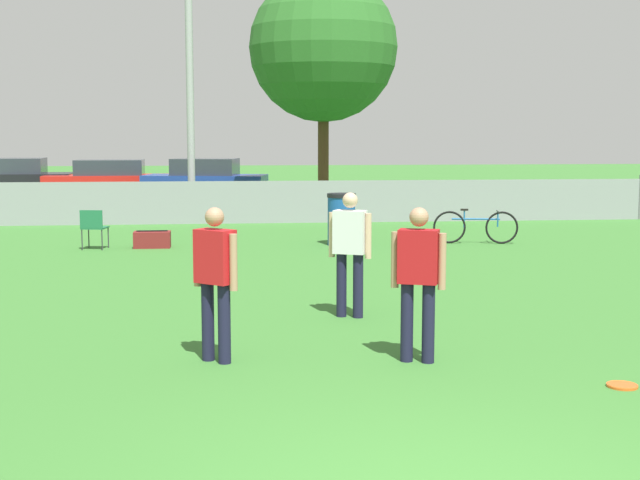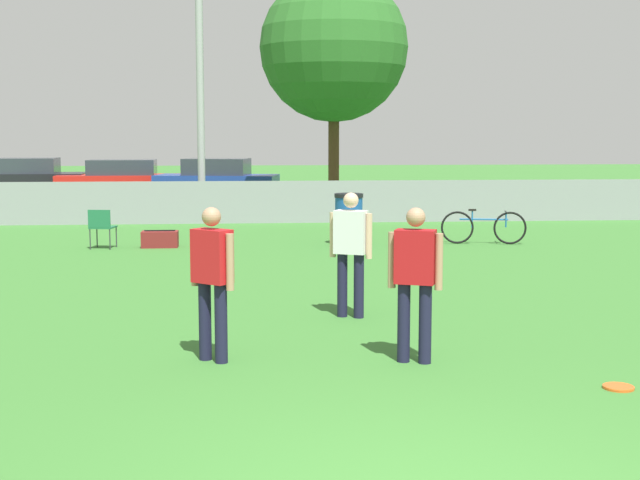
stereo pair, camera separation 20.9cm
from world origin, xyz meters
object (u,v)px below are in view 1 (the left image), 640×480
object	(u,v)px
frisbee_disc	(622,385)
bicycle_sideline	(476,227)
tree_near_pole	(323,48)
parked_car_blue	(205,181)
trash_bin	(341,219)
parked_car_dark	(15,180)
folding_chair_sideline	(94,226)
player_thrower_red	(418,274)
player_defender_red	(215,274)
light_pole	(189,29)
player_receiver_white	(350,246)
parked_car_red	(110,181)
gear_bag_sideline	(152,240)

from	to	relation	value
frisbee_disc	bicycle_sideline	bearing A→B (deg)	81.32
tree_near_pole	parked_car_blue	bearing A→B (deg)	130.47
trash_bin	parked_car_dark	bearing A→B (deg)	125.17
frisbee_disc	folding_chair_sideline	distance (m)	12.25
player_thrower_red	frisbee_disc	xyz separation A→B (m)	(1.69, -1.09, -0.90)
player_defender_red	frisbee_disc	distance (m)	4.07
light_pole	player_receiver_white	bearing A→B (deg)	-79.50
folding_chair_sideline	player_receiver_white	bearing A→B (deg)	130.72
folding_chair_sideline	parked_car_dark	size ratio (longest dim) A/B	0.20
player_receiver_white	parked_car_blue	world-z (taller)	player_receiver_white
folding_chair_sideline	parked_car_red	distance (m)	13.52
parked_car_red	bicycle_sideline	bearing A→B (deg)	-56.15
parked_car_red	gear_bag_sideline	bearing A→B (deg)	-80.32
frisbee_disc	folding_chair_sideline	world-z (taller)	folding_chair_sideline
parked_car_dark	trash_bin	bearing A→B (deg)	-57.71
tree_near_pole	gear_bag_sideline	xyz separation A→B (m)	(-4.37, -7.79, -4.62)
player_thrower_red	folding_chair_sideline	bearing A→B (deg)	136.79
light_pole	folding_chair_sideline	size ratio (longest dim) A/B	10.77
tree_near_pole	player_defender_red	xyz separation A→B (m)	(-2.96, -17.14, -3.87)
tree_near_pole	gear_bag_sideline	distance (m)	10.05
parked_car_red	light_pole	bearing A→B (deg)	-67.52
player_receiver_white	folding_chair_sideline	xyz separation A→B (m)	(-4.21, 7.12, -0.43)
gear_bag_sideline	parked_car_blue	xyz separation A→B (m)	(0.81, 11.95, 0.54)
bicycle_sideline	folding_chair_sideline	bearing A→B (deg)	-168.65
player_thrower_red	parked_car_blue	xyz separation A→B (m)	(-2.64, 21.53, -0.20)
player_receiver_white	parked_car_red	size ratio (longest dim) A/B	0.36
light_pole	folding_chair_sideline	world-z (taller)	light_pole
folding_chair_sideline	light_pole	bearing A→B (deg)	-95.06
trash_bin	parked_car_blue	xyz separation A→B (m)	(-3.09, 11.94, 0.16)
player_receiver_white	folding_chair_sideline	bearing A→B (deg)	145.23
tree_near_pole	player_receiver_white	distance (m)	15.62
player_receiver_white	gear_bag_sideline	world-z (taller)	player_receiver_white
light_pole	trash_bin	distance (m)	8.36
player_thrower_red	bicycle_sideline	bearing A→B (deg)	91.60
frisbee_disc	parked_car_blue	xyz separation A→B (m)	(-4.34, 22.63, 0.70)
gear_bag_sideline	parked_car_red	distance (m)	13.52
player_thrower_red	light_pole	bearing A→B (deg)	121.11
tree_near_pole	parked_car_blue	xyz separation A→B (m)	(-3.56, 4.17, -4.08)
parked_car_dark	parked_car_blue	world-z (taller)	parked_car_blue
tree_near_pole	player_defender_red	bearing A→B (deg)	-99.80
light_pole	parked_car_red	size ratio (longest dim) A/B	1.95
player_defender_red	gear_bag_sideline	world-z (taller)	player_defender_red
light_pole	parked_car_dark	world-z (taller)	light_pole
gear_bag_sideline	trash_bin	bearing A→B (deg)	0.22
tree_near_pole	player_receiver_white	bearing A→B (deg)	-94.91
parked_car_blue	folding_chair_sideline	bearing A→B (deg)	-87.89
player_defender_red	gear_bag_sideline	xyz separation A→B (m)	(-1.41, 9.36, -0.75)
player_defender_red	parked_car_red	bearing A→B (deg)	140.11
tree_near_pole	parked_car_dark	bearing A→B (deg)	149.14
tree_near_pole	player_thrower_red	size ratio (longest dim) A/B	4.37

